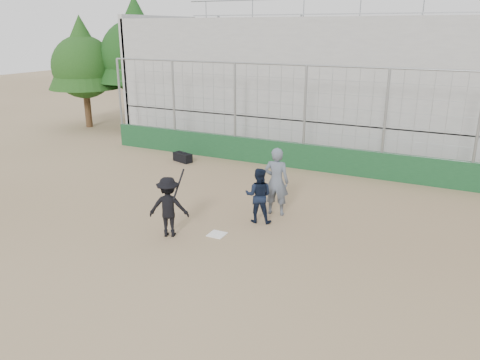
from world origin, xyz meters
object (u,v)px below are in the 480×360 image
at_px(umpire, 276,185).
at_px(catcher_crouched, 258,204).
at_px(equipment_bag, 183,157).
at_px(batter_at_plate, 169,207).

bearing_deg(umpire, catcher_crouched, 67.65).
distance_m(catcher_crouched, equipment_bag, 7.04).
bearing_deg(batter_at_plate, catcher_crouched, 46.51).
relative_size(umpire, equipment_bag, 1.97).
bearing_deg(umpire, batter_at_plate, 45.58).
bearing_deg(umpire, equipment_bag, -40.62).
bearing_deg(catcher_crouched, umpire, 75.59).
xyz_separation_m(umpire, equipment_bag, (-5.66, 3.63, -0.74)).
height_order(batter_at_plate, equipment_bag, batter_at_plate).
height_order(batter_at_plate, catcher_crouched, batter_at_plate).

